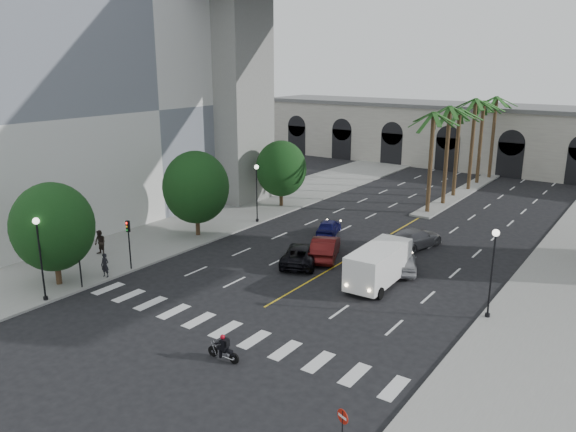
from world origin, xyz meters
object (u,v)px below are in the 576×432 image
object	(u,v)px
car_c	(302,254)
lamp_post_left_near	(40,252)
motorcycle_rider	(224,349)
lamp_post_right	(492,266)
car_b	(325,247)
do_not_enter_sign	(343,425)
traffic_signal_near	(78,252)
traffic_signal_far	(129,237)
car_a	(404,262)
car_e	(329,227)
lamp_post_left_far	(257,188)
pedestrian_a	(105,265)
cargo_van	(378,264)
pedestrian_b	(100,243)
car_d	(415,238)

from	to	relation	value
car_c	lamp_post_left_near	bearing A→B (deg)	35.64
motorcycle_rider	lamp_post_right	bearing A→B (deg)	50.60
car_b	do_not_enter_sign	world-z (taller)	do_not_enter_sign
lamp_post_right	traffic_signal_near	xyz separation A→B (m)	(-22.70, -10.50, -0.71)
car_b	traffic_signal_far	bearing A→B (deg)	21.77
car_a	traffic_signal_near	bearing A→B (deg)	18.92
traffic_signal_near	do_not_enter_sign	bearing A→B (deg)	-12.13
car_c	car_e	xyz separation A→B (m)	(-2.00, 7.18, -0.05)
lamp_post_left_far	traffic_signal_near	bearing A→B (deg)	-89.69
lamp_post_left_far	car_c	xyz separation A→B (m)	(9.12, -6.49, -2.50)
lamp_post_left_near	pedestrian_a	bearing A→B (deg)	91.42
lamp_post_left_far	car_b	distance (m)	11.14
car_b	cargo_van	bearing A→B (deg)	132.45
car_c	pedestrian_b	distance (m)	15.11
traffic_signal_near	pedestrian_b	size ratio (longest dim) A/B	1.93
traffic_signal_far	car_b	world-z (taller)	traffic_signal_far
pedestrian_a	do_not_enter_sign	world-z (taller)	do_not_enter_sign
car_d	cargo_van	xyz separation A→B (m)	(1.03, -8.63, 0.66)
lamp_post_left_near	motorcycle_rider	distance (m)	13.79
traffic_signal_near	do_not_enter_sign	size ratio (longest dim) A/B	1.58
car_b	pedestrian_a	bearing A→B (deg)	26.29
lamp_post_left_far	traffic_signal_far	bearing A→B (deg)	-89.60
car_e	cargo_van	size ratio (longest dim) A/B	0.66
pedestrian_b	car_a	bearing A→B (deg)	27.34
motorcycle_rider	lamp_post_left_near	bearing A→B (deg)	-177.38
car_d	pedestrian_a	xyz separation A→B (m)	(-14.50, -18.14, 0.20)
car_c	pedestrian_a	world-z (taller)	pedestrian_a
lamp_post_right	pedestrian_a	world-z (taller)	lamp_post_right
cargo_van	pedestrian_b	size ratio (longest dim) A/B	3.19
pedestrian_a	car_c	bearing A→B (deg)	33.18
pedestrian_b	cargo_van	bearing A→B (deg)	19.75
traffic_signal_far	do_not_enter_sign	xyz separation A→B (m)	(21.80, -8.68, -0.83)
car_c	cargo_van	bearing A→B (deg)	153.50
lamp_post_right	do_not_enter_sign	xyz separation A→B (m)	(-0.90, -15.18, -1.54)
lamp_post_left_far	traffic_signal_near	distance (m)	18.51
car_a	pedestrian_a	xyz separation A→B (m)	(-15.94, -12.79, 0.25)
traffic_signal_near	pedestrian_b	world-z (taller)	traffic_signal_near
traffic_signal_far	pedestrian_a	size ratio (longest dim) A/B	2.25
traffic_signal_near	car_b	world-z (taller)	traffic_signal_near
lamp_post_left_near	traffic_signal_far	world-z (taller)	lamp_post_left_near
lamp_post_left_far	pedestrian_b	bearing A→B (deg)	-106.43
car_a	car_b	world-z (taller)	car_b
lamp_post_left_far	pedestrian_b	size ratio (longest dim) A/B	2.82
lamp_post_right	pedestrian_a	bearing A→B (deg)	-159.71
car_d	pedestrian_b	xyz separation A→B (m)	(-18.46, -15.50, 0.33)
traffic_signal_near	car_c	size ratio (longest dim) A/B	0.70
lamp_post_left_far	do_not_enter_sign	bearing A→B (deg)	-46.63
car_b	do_not_enter_sign	xyz separation A→B (m)	(12.00, -18.66, 0.84)
motorcycle_rider	traffic_signal_near	bearing A→B (deg)	171.99
traffic_signal_far	pedestrian_b	world-z (taller)	traffic_signal_far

